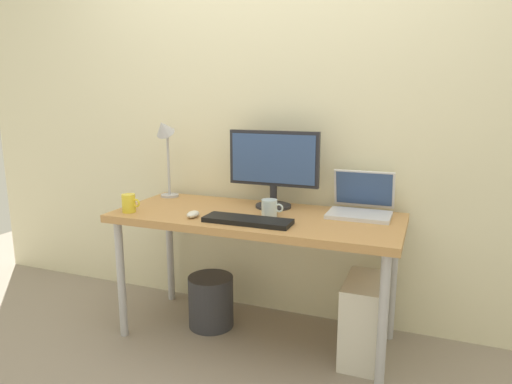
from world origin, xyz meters
The scene contains 12 objects.
ground_plane centered at (0.00, 0.00, 0.00)m, with size 6.00×6.00×0.00m, color gray.
back_wall centered at (0.00, 0.37, 1.30)m, with size 4.40×0.04×2.60m, color beige.
desk centered at (0.00, 0.00, 0.64)m, with size 1.51×0.62×0.71m.
monitor centered at (0.03, 0.18, 0.95)m, with size 0.51×0.20×0.43m.
laptop centered at (0.52, 0.20, 0.76)m, with size 0.32×0.28×0.22m.
desk_lamp centered at (-0.66, 0.18, 1.06)m, with size 0.11×0.16×0.49m.
keyboard centered at (0.02, -0.17, 0.72)m, with size 0.44×0.14×0.02m, color black.
mouse centered at (-0.28, -0.18, 0.72)m, with size 0.06×0.09×0.03m, color silver.
coffee_mug centered at (-0.65, -0.20, 0.75)m, with size 0.11×0.07×0.10m.
glass_cup centered at (0.08, -0.01, 0.75)m, with size 0.12×0.08×0.09m.
computer_tower centered at (0.58, 0.00, 0.21)m, with size 0.18×0.36×0.42m, color silver.
wastebasket centered at (-0.29, 0.02, 0.15)m, with size 0.26×0.26×0.30m, color #333338.
Camera 1 is at (0.84, -2.18, 1.32)m, focal length 32.09 mm.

